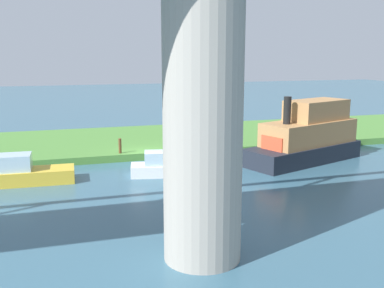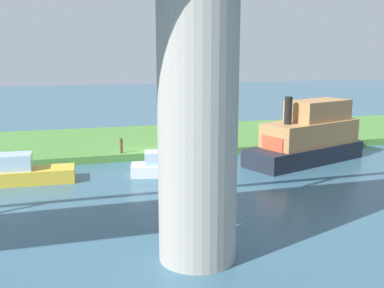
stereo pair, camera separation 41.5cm
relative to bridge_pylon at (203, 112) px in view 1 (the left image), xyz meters
name	(u,v)px [view 1 (the left image)]	position (x,y,z in m)	size (l,w,h in m)	color
ground_plane	(148,160)	(-1.21, -15.35, -5.24)	(160.00, 160.00, 0.00)	#386075
grassy_bank	(132,141)	(-1.21, -21.35, -4.99)	(80.00, 12.00, 0.50)	#4C8438
bridge_pylon	(203,112)	(0.00, 0.00, 0.00)	(2.72, 2.72, 10.48)	#9E998E
person_on_bank	(207,137)	(-5.79, -16.20, -4.04)	(0.48, 0.48, 1.39)	#2D334C
mooring_post	(120,146)	(0.57, -15.90, -4.23)	(0.20, 0.20, 1.02)	brown
motorboat_red	(307,137)	(-11.46, -11.97, -3.57)	(9.28, 5.70, 4.50)	#1E232D
pontoon_yellow	(25,173)	(6.53, -11.90, -4.64)	(5.14, 2.03, 1.69)	gold
motorboat_white	(165,167)	(-1.44, -11.26, -4.72)	(4.59, 2.40, 1.45)	white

